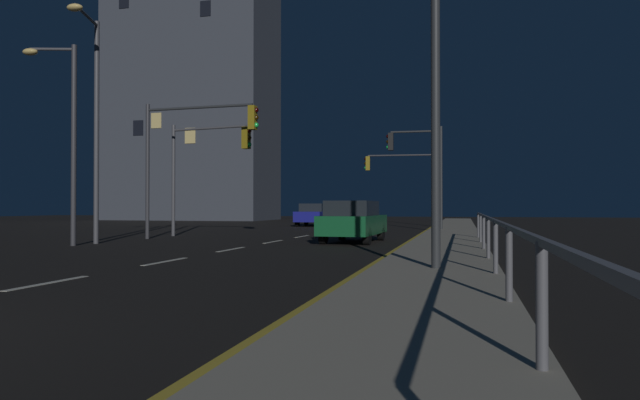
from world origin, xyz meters
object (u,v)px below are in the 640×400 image
traffic_light_far_left (194,141)px  street_lamp_far_end (433,64)px  traffic_light_mid_right (418,158)px  street_lamp_across_street (93,109)px  traffic_light_far_right (207,156)px  traffic_light_mid_left (405,172)px  street_lamp_mid_block (65,125)px  car_oncoming (313,214)px  car (353,221)px  building_distant (192,76)px

traffic_light_far_left → street_lamp_far_end: (10.13, -9.20, 0.25)m
traffic_light_mid_right → street_lamp_across_street: bearing=-128.1°
traffic_light_far_right → traffic_light_far_left: (0.44, -2.11, 0.42)m
traffic_light_far_left → street_lamp_across_street: size_ratio=0.70×
street_lamp_far_end → traffic_light_mid_left: bearing=97.0°
street_lamp_mid_block → traffic_light_mid_left: bearing=65.9°
traffic_light_far_left → car_oncoming: bearing=88.3°
car → street_lamp_across_street: 10.32m
traffic_light_mid_right → street_lamp_across_street: (-10.48, -13.39, 0.88)m
traffic_light_mid_right → street_lamp_far_end: street_lamp_far_end is taller
car → traffic_light_far_right: size_ratio=0.87×
car → street_lamp_mid_block: street_lamp_mid_block is taller
car → traffic_light_far_left: size_ratio=0.79×
traffic_light_far_right → street_lamp_far_end: 15.49m
traffic_light_far_right → car: bearing=-17.0°
car → traffic_light_far_right: (-7.11, 2.17, 2.81)m
car → car_oncoming: (-6.17, 17.02, 0.00)m
traffic_light_far_right → street_lamp_far_end: size_ratio=0.76×
street_lamp_across_street → street_lamp_mid_block: bearing=-120.5°
traffic_light_far_right → street_lamp_across_street: size_ratio=0.63×
car_oncoming → traffic_light_mid_left: (6.40, 0.01, 2.87)m
car_oncoming → traffic_light_mid_right: size_ratio=0.81×
traffic_light_far_right → traffic_light_mid_right: size_ratio=0.92×
street_lamp_across_street → building_distant: 39.68m
car → street_lamp_across_street: street_lamp_across_street is taller
traffic_light_far_right → traffic_light_far_left: size_ratio=0.90×
traffic_light_far_left → street_lamp_across_street: (-2.16, -3.54, 0.83)m
traffic_light_mid_right → building_distant: building_distant is taller
traffic_light_mid_right → car: bearing=-99.4°
car_oncoming → traffic_light_far_right: (-0.95, -14.85, 2.81)m
car → building_distant: bearing=126.0°
car_oncoming → building_distant: 26.84m
street_lamp_mid_block → street_lamp_across_street: 1.18m
car → street_lamp_across_street: bearing=-158.5°
traffic_light_mid_right → traffic_light_far_left: (-8.33, -9.85, 0.05)m
traffic_light_mid_right → street_lamp_across_street: size_ratio=0.68×
traffic_light_far_right → traffic_light_mid_left: bearing=63.7°
traffic_light_mid_left → car: bearing=-90.8°
car_oncoming → building_distant: (-17.13, 15.05, 14.16)m
traffic_light_far_left → building_distant: size_ratio=0.19×
car → street_lamp_far_end: 10.36m
car → traffic_light_mid_left: bearing=89.2°
street_lamp_far_end → street_lamp_across_street: street_lamp_across_street is taller
car_oncoming → traffic_light_mid_left: 7.01m
traffic_light_far_right → traffic_light_mid_right: (8.76, 7.74, 0.37)m
traffic_light_mid_left → traffic_light_far_right: 16.57m
traffic_light_mid_right → traffic_light_far_left: traffic_light_mid_right is taller
car_oncoming → street_lamp_far_end: (9.62, -26.15, 3.48)m
car → street_lamp_mid_block: size_ratio=0.64×
car_oncoming → street_lamp_across_street: street_lamp_across_street is taller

